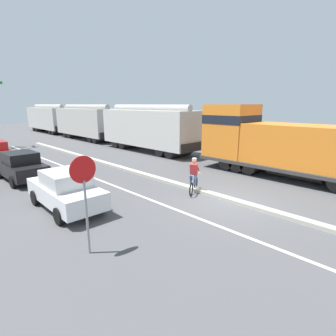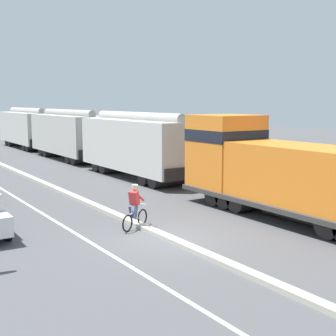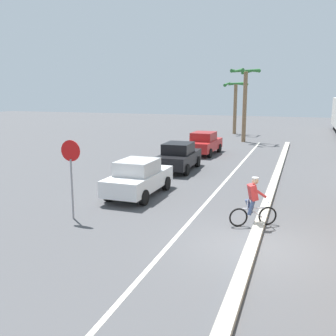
# 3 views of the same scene
# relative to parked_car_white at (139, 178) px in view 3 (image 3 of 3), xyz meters

# --- Properties ---
(ground_plane) EXTENTS (120.00, 120.00, 0.00)m
(ground_plane) POSITION_rel_parked_car_white_xyz_m (5.52, -4.16, -0.82)
(ground_plane) COLOR #4C4C4F
(median_curb) EXTENTS (0.36, 36.00, 0.16)m
(median_curb) POSITION_rel_parked_car_white_xyz_m (5.52, 1.84, -0.74)
(median_curb) COLOR #B2AD9E
(median_curb) RESTS_ON ground
(lane_stripe) EXTENTS (0.14, 36.00, 0.01)m
(lane_stripe) POSITION_rel_parked_car_white_xyz_m (3.12, 1.84, -0.81)
(lane_stripe) COLOR silver
(lane_stripe) RESTS_ON ground
(parked_car_white) EXTENTS (1.90, 4.23, 1.62)m
(parked_car_white) POSITION_rel_parked_car_white_xyz_m (0.00, 0.00, 0.00)
(parked_car_white) COLOR silver
(parked_car_white) RESTS_ON ground
(parked_car_black) EXTENTS (1.91, 4.24, 1.62)m
(parked_car_black) POSITION_rel_parked_car_white_xyz_m (-0.00, 5.91, 0.00)
(parked_car_black) COLOR black
(parked_car_black) RESTS_ON ground
(parked_car_red) EXTENTS (1.98, 4.27, 1.62)m
(parked_car_red) POSITION_rel_parked_car_white_xyz_m (-0.02, 12.01, 0.00)
(parked_car_red) COLOR red
(parked_car_red) RESTS_ON ground
(cyclist) EXTENTS (1.54, 0.85, 1.71)m
(cyclist) POSITION_rel_parked_car_white_xyz_m (5.27, -2.38, 0.00)
(cyclist) COLOR black
(cyclist) RESTS_ON ground
(stop_sign) EXTENTS (0.76, 0.08, 2.88)m
(stop_sign) POSITION_rel_parked_car_white_xyz_m (-0.99, -3.70, 1.21)
(stop_sign) COLOR gray
(stop_sign) RESTS_ON ground
(palm_tree_near) EXTENTS (2.68, 2.73, 6.50)m
(palm_tree_near) POSITION_rel_parked_car_white_xyz_m (1.69, 20.02, 3.95)
(palm_tree_near) COLOR #846647
(palm_tree_near) RESTS_ON ground
(palm_tree_far) EXTENTS (2.38, 2.18, 5.59)m
(palm_tree_far) POSITION_rel_parked_car_white_xyz_m (-0.21, 26.23, 3.16)
(palm_tree_far) COLOR #846647
(palm_tree_far) RESTS_ON ground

